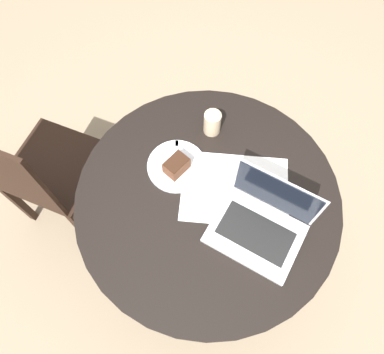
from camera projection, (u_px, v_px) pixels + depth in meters
ground_plane at (203, 249)px, 2.10m from camera, size 12.00×12.00×0.00m
dining_table at (206, 214)px, 1.58m from camera, size 1.01×1.01×0.76m
chair at (43, 174)px, 1.75m from camera, size 0.54×0.54×0.97m
paper_document at (235, 189)px, 1.43m from camera, size 0.42×0.32×0.00m
plate at (177, 166)px, 1.47m from camera, size 0.23×0.23×0.01m
cake_slice at (176, 165)px, 1.43m from camera, size 0.11×0.11×0.06m
fork at (177, 155)px, 1.48m from camera, size 0.03×0.17×0.00m
coffee_glass at (212, 123)px, 1.50m from camera, size 0.07×0.07×0.11m
laptop at (261, 223)px, 1.33m from camera, size 0.40×0.37×0.23m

